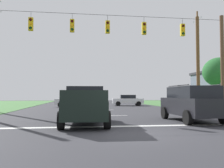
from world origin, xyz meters
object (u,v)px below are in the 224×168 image
(overhead_signal_span, at_px, (109,54))
(tree_roadside_right, at_px, (219,72))
(distant_car_crossing_white, at_px, (128,100))
(distant_car_oncoming, at_px, (191,100))
(suv_black, at_px, (191,103))
(utility_pole_mid_right, at_px, (198,62))
(distant_car_far_parked, at_px, (73,101))
(pickup_truck, at_px, (85,105))

(overhead_signal_span, height_order, tree_roadside_right, overhead_signal_span)
(distant_car_crossing_white, distance_m, distant_car_oncoming, 8.70)
(suv_black, distance_m, distant_car_crossing_white, 20.50)
(overhead_signal_span, relative_size, utility_pole_mid_right, 1.88)
(suv_black, bearing_deg, utility_pole_mid_right, 60.50)
(overhead_signal_span, bearing_deg, distant_car_far_parked, 102.82)
(distant_car_far_parked, bearing_deg, distant_car_crossing_white, 18.65)
(distant_car_crossing_white, xyz_separation_m, distant_car_far_parked, (-7.62, -2.57, 0.00))
(distant_car_oncoming, distance_m, utility_pole_mid_right, 10.08)
(utility_pole_mid_right, bearing_deg, overhead_signal_span, -153.57)
(overhead_signal_span, distance_m, utility_pole_mid_right, 10.65)
(overhead_signal_span, relative_size, suv_black, 3.87)
(overhead_signal_span, bearing_deg, distant_car_crossing_white, 73.66)
(overhead_signal_span, height_order, distant_car_oncoming, overhead_signal_span)
(pickup_truck, height_order, distant_car_oncoming, pickup_truck)
(suv_black, distance_m, distant_car_oncoming, 20.08)
(distant_car_crossing_white, bearing_deg, distant_car_far_parked, -161.35)
(utility_pole_mid_right, bearing_deg, distant_car_crossing_white, 114.02)
(utility_pole_mid_right, height_order, tree_roadside_right, utility_pole_mid_right)
(overhead_signal_span, xyz_separation_m, distant_car_crossing_white, (4.62, 15.77, -3.74))
(distant_car_crossing_white, xyz_separation_m, tree_roadside_right, (9.33, -7.48, 3.37))
(utility_pole_mid_right, xyz_separation_m, tree_roadside_right, (4.42, 3.55, -0.63))
(tree_roadside_right, bearing_deg, distant_car_crossing_white, 141.28)
(distant_car_oncoming, distance_m, tree_roadside_right, 6.14)
(distant_car_crossing_white, distance_m, utility_pole_mid_right, 12.72)
(suv_black, distance_m, tree_roadside_right, 16.57)
(pickup_truck, height_order, suv_black, suv_black)
(pickup_truck, distance_m, utility_pole_mid_right, 15.58)
(distant_car_oncoming, bearing_deg, distant_car_far_parked, -179.55)
(distant_car_crossing_white, relative_size, utility_pole_mid_right, 0.45)
(suv_black, relative_size, distant_car_oncoming, 1.12)
(pickup_truck, xyz_separation_m, distant_car_far_parked, (-1.14, 18.36, -0.18))
(distant_car_oncoming, bearing_deg, tree_roadside_right, -78.94)
(distant_car_far_parked, bearing_deg, pickup_truck, -86.45)
(overhead_signal_span, bearing_deg, suv_black, -48.47)
(overhead_signal_span, relative_size, distant_car_far_parked, 4.22)
(overhead_signal_span, relative_size, distant_car_oncoming, 4.32)
(overhead_signal_span, bearing_deg, tree_roadside_right, 30.70)
(distant_car_oncoming, bearing_deg, pickup_truck, -128.75)
(tree_roadside_right, bearing_deg, distant_car_far_parked, 163.85)
(overhead_signal_span, bearing_deg, utility_pole_mid_right, 26.43)
(suv_black, relative_size, distant_car_far_parked, 1.09)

